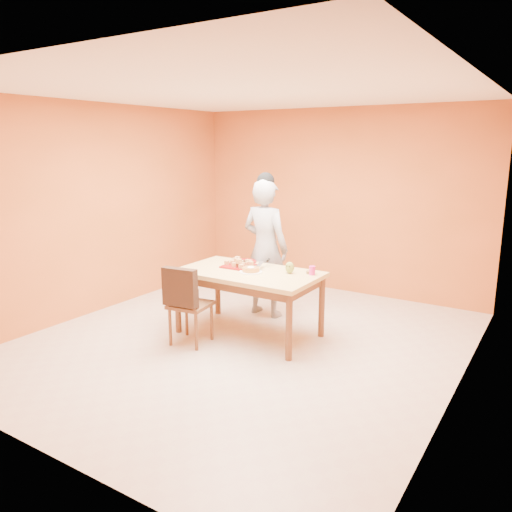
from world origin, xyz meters
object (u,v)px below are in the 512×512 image
Objects in this scene: dining_table at (249,279)px; pastry_platter at (239,266)px; person at (265,248)px; magenta_glass at (312,270)px; red_dinner_plate at (245,261)px; egg_ornament at (290,268)px; checker_tin at (311,272)px; dining_chair at (189,303)px; sponge_cake at (251,269)px.

pastry_platter reaches higher than dining_table.
magenta_glass is at bearing 155.14° from person.
red_dinner_plate is 2.89× the size of magenta_glass.
red_dinner_plate is 0.75m from egg_ornament.
dining_chair is at bearing -140.87° from checker_tin.
person is at bearing 106.55° from dining_table.
dining_chair is 0.51× the size of person.
dining_chair reaches higher than pastry_platter.
egg_ornament is (0.66, 0.06, 0.06)m from pastry_platter.
checker_tin is (0.64, 0.28, 0.11)m from dining_table.
pastry_platter is 0.88m from checker_tin.
pastry_platter is (-0.22, 0.11, 0.10)m from dining_table.
pastry_platter is at bearing -74.43° from red_dinner_plate.
sponge_cake is 1.99× the size of magenta_glass.
red_dinner_plate is 2.89× the size of checker_tin.
person is 0.38m from red_dinner_plate.
person reaches higher than checker_tin.
magenta_glass is at bearing 23.33° from sponge_cake.
checker_tin is at bearing 31.60° from dining_chair.
egg_ornament reaches higher than sponge_cake.
checker_tin is at bearing 10.98° from pastry_platter.
person is 17.97× the size of magenta_glass.
sponge_cake is 0.44m from egg_ornament.
egg_ornament is (0.72, -0.18, 0.06)m from red_dinner_plate.
red_dinner_plate is 1.45× the size of sponge_cake.
person is 13.43× the size of egg_ornament.
sponge_cake reaches higher than checker_tin.
egg_ornament reaches higher than pastry_platter.
egg_ornament is (0.65, -0.54, -0.05)m from person.
red_dinner_plate is at bearing 81.31° from person.
sponge_cake is 1.99× the size of checker_tin.
pastry_platter is at bearing -169.02° from checker_tin.
sponge_cake is (0.33, -0.38, 0.03)m from red_dinner_plate.
sponge_cake reaches higher than red_dinner_plate.
pastry_platter is 1.70× the size of sponge_cake.
person is at bearing 73.81° from dining_chair.
sponge_cake is (0.26, -0.74, -0.08)m from person.
pastry_platter is 0.25m from red_dinner_plate.
pastry_platter is at bearing 151.91° from sponge_cake.
checker_tin is (1.05, 0.85, 0.31)m from dining_chair.
pastry_platter is 0.66m from egg_ornament.
checker_tin is at bearing -4.41° from red_dinner_plate.
person reaches higher than red_dinner_plate.
magenta_glass is (0.63, 0.27, 0.01)m from sponge_cake.
egg_ornament is at bearing 33.83° from dining_chair.
dining_table is at bearing -160.36° from magenta_glass.
person is 6.22× the size of red_dinner_plate.
red_dinner_plate reaches higher than dining_table.
person is at bearing 89.36° from pastry_platter.
dining_table is 0.27m from pastry_platter.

